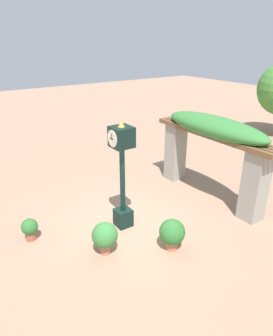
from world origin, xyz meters
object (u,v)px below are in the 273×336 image
potted_plant_near_left (172,233)px  potted_plant_far_left (30,228)px  pedestal_clock (122,170)px  potted_plant_near_right (105,236)px

potted_plant_near_left → potted_plant_far_left: potted_plant_near_left is taller
potted_plant_near_left → pedestal_clock: bearing=-163.9°
pedestal_clock → potted_plant_near_left: bearing=16.1°
pedestal_clock → potted_plant_far_left: size_ratio=4.93×
potted_plant_near_right → potted_plant_far_left: potted_plant_near_right is taller
potted_plant_near_left → potted_plant_near_right: potted_plant_near_right is taller
pedestal_clock → potted_plant_near_right: pedestal_clock is taller
potted_plant_near_right → potted_plant_far_left: size_ratio=1.37×
potted_plant_near_left → potted_plant_far_left: bearing=-130.1°
potted_plant_near_left → potted_plant_far_left: size_ratio=1.34×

